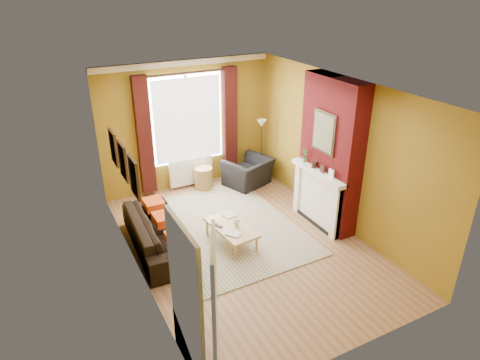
{
  "coord_description": "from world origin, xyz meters",
  "views": [
    {
      "loc": [
        -3.06,
        -5.64,
        4.31
      ],
      "look_at": [
        0.0,
        0.25,
        1.15
      ],
      "focal_mm": 32.0,
      "sensor_mm": 36.0,
      "label": 1
    }
  ],
  "objects_px": {
    "sofa": "(158,232)",
    "wicker_stool": "(204,178)",
    "coffee_table": "(231,228)",
    "floor_lamp": "(262,133)",
    "armchair": "(248,172)"
  },
  "relations": [
    {
      "from": "wicker_stool",
      "to": "armchair",
      "type": "bearing_deg",
      "value": -17.11
    },
    {
      "from": "coffee_table",
      "to": "floor_lamp",
      "type": "distance_m",
      "value": 2.86
    },
    {
      "from": "coffee_table",
      "to": "floor_lamp",
      "type": "height_order",
      "value": "floor_lamp"
    },
    {
      "from": "armchair",
      "to": "wicker_stool",
      "type": "height_order",
      "value": "armchair"
    },
    {
      "from": "armchair",
      "to": "floor_lamp",
      "type": "relative_size",
      "value": 0.66
    },
    {
      "from": "sofa",
      "to": "armchair",
      "type": "bearing_deg",
      "value": -57.41
    },
    {
      "from": "armchair",
      "to": "coffee_table",
      "type": "distance_m",
      "value": 2.42
    },
    {
      "from": "armchair",
      "to": "floor_lamp",
      "type": "distance_m",
      "value": 0.93
    },
    {
      "from": "sofa",
      "to": "coffee_table",
      "type": "relative_size",
      "value": 1.88
    },
    {
      "from": "wicker_stool",
      "to": "floor_lamp",
      "type": "bearing_deg",
      "value": -8.46
    },
    {
      "from": "sofa",
      "to": "floor_lamp",
      "type": "relative_size",
      "value": 1.45
    },
    {
      "from": "sofa",
      "to": "wicker_stool",
      "type": "height_order",
      "value": "sofa"
    },
    {
      "from": "sofa",
      "to": "armchair",
      "type": "distance_m",
      "value": 2.99
    },
    {
      "from": "wicker_stool",
      "to": "floor_lamp",
      "type": "relative_size",
      "value": 0.34
    },
    {
      "from": "sofa",
      "to": "wicker_stool",
      "type": "xyz_separation_m",
      "value": [
        1.61,
        1.79,
        -0.06
      ]
    }
  ]
}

